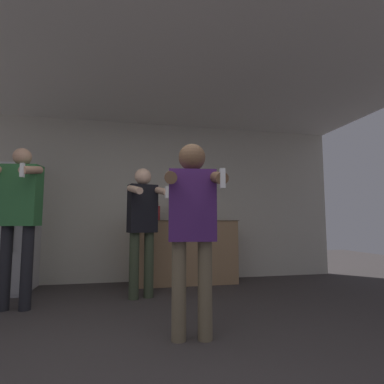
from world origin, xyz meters
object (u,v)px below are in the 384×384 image
(refrigerator, at_px, (4,228))
(bottle_amber_bourbon, at_px, (139,215))
(person_woman_foreground, at_px, (192,218))
(bottle_clear_vodka, at_px, (157,213))
(person_spectator_back, at_px, (143,220))
(bottle_tall_gin, at_px, (178,212))
(person_man_side, at_px, (19,210))
(bottle_brown_liquor, at_px, (197,214))
(bottle_red_label, at_px, (149,212))

(refrigerator, height_order, bottle_amber_bourbon, refrigerator)
(bottle_amber_bourbon, distance_m, person_woman_foreground, 2.30)
(bottle_clear_vodka, relative_size, person_spectator_back, 0.18)
(person_woman_foreground, relative_size, person_spectator_back, 0.98)
(refrigerator, relative_size, bottle_tall_gin, 5.04)
(bottle_tall_gin, relative_size, bottle_clear_vodka, 1.14)
(refrigerator, height_order, bottle_tall_gin, refrigerator)
(person_woman_foreground, xyz_separation_m, person_man_side, (-1.68, 1.18, 0.09))
(bottle_tall_gin, bearing_deg, bottle_amber_bourbon, 180.00)
(bottle_brown_liquor, height_order, bottle_clear_vodka, bottle_clear_vodka)
(bottle_tall_gin, relative_size, bottle_amber_bourbon, 1.46)
(bottle_brown_liquor, distance_m, person_woman_foreground, 2.34)
(bottle_tall_gin, distance_m, bottle_red_label, 0.46)
(bottle_tall_gin, bearing_deg, bottle_clear_vodka, 180.00)
(person_spectator_back, bearing_deg, person_man_side, -170.24)
(refrigerator, xyz_separation_m, bottle_brown_liquor, (2.72, 0.16, 0.20))
(bottle_brown_liquor, distance_m, bottle_clear_vodka, 0.63)
(refrigerator, height_order, person_woman_foreground, refrigerator)
(bottle_clear_vodka, xyz_separation_m, person_man_side, (-1.60, -1.09, -0.02))
(refrigerator, height_order, person_spectator_back, refrigerator)
(refrigerator, distance_m, person_spectator_back, 1.96)
(bottle_brown_liquor, xyz_separation_m, bottle_clear_vodka, (-0.63, 0.00, 0.02))
(bottle_brown_liquor, distance_m, bottle_red_label, 0.76)
(bottle_tall_gin, bearing_deg, refrigerator, -176.24)
(refrigerator, relative_size, bottle_clear_vodka, 5.75)
(person_woman_foreground, distance_m, person_spectator_back, 1.45)
(person_man_side, bearing_deg, bottle_amber_bourbon, 39.72)
(bottle_brown_liquor, bearing_deg, refrigerator, -176.65)
(bottle_tall_gin, xyz_separation_m, bottle_amber_bourbon, (-0.62, 0.00, -0.05))
(bottle_red_label, xyz_separation_m, person_woman_foreground, (0.21, -2.27, -0.11))
(refrigerator, bearing_deg, person_woman_foreground, -44.24)
(bottle_tall_gin, distance_m, person_spectator_back, 1.05)
(bottle_brown_liquor, distance_m, bottle_amber_bourbon, 0.91)
(bottle_tall_gin, xyz_separation_m, person_woman_foreground, (-0.25, -2.27, -0.12))
(bottle_brown_liquor, xyz_separation_m, bottle_amber_bourbon, (-0.91, 0.00, -0.01))
(bottle_tall_gin, bearing_deg, person_woman_foreground, -96.35)
(bottle_brown_liquor, bearing_deg, bottle_red_label, -180.00)
(bottle_clear_vodka, bearing_deg, person_spectator_back, -106.80)
(bottle_red_label, bearing_deg, bottle_tall_gin, 0.00)
(bottle_brown_liquor, height_order, person_woman_foreground, person_woman_foreground)
(person_spectator_back, bearing_deg, bottle_brown_liquor, 44.19)
(bottle_amber_bourbon, height_order, person_spectator_back, person_spectator_back)
(refrigerator, bearing_deg, person_spectator_back, -21.07)
(refrigerator, relative_size, bottle_amber_bourbon, 7.37)
(bottle_tall_gin, height_order, person_spectator_back, person_spectator_back)
(bottle_brown_liquor, relative_size, person_spectator_back, 0.16)
(person_man_side, height_order, person_spectator_back, person_man_side)
(bottle_tall_gin, bearing_deg, person_spectator_back, -124.43)
(person_man_side, distance_m, person_spectator_back, 1.37)
(refrigerator, distance_m, bottle_brown_liquor, 2.73)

